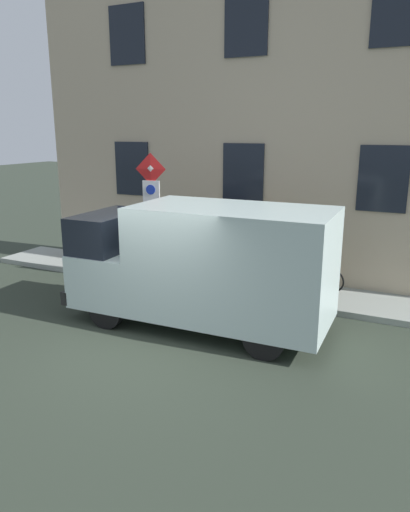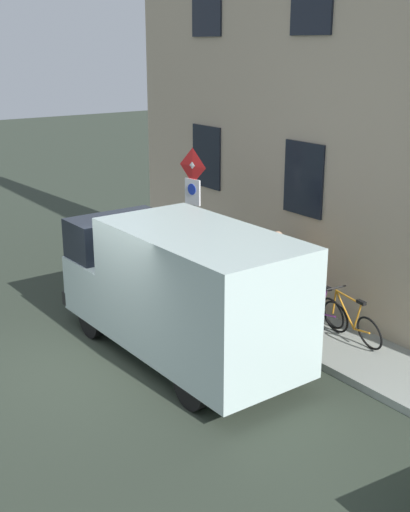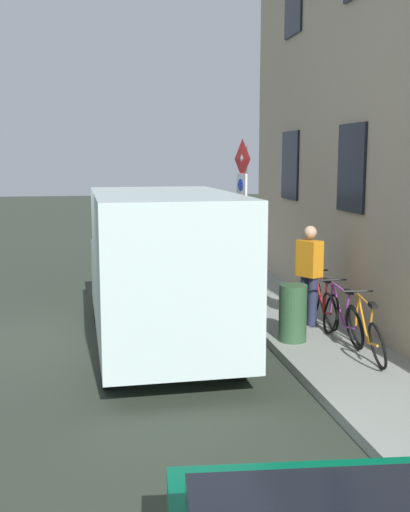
{
  "view_description": "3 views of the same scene",
  "coord_description": "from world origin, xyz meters",
  "px_view_note": "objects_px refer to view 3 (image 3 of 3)",
  "views": [
    {
      "loc": [
        -6.94,
        -4.49,
        3.92
      ],
      "look_at": [
        2.32,
        -0.05,
        1.2
      ],
      "focal_mm": 33.69,
      "sensor_mm": 36.0,
      "label": 1
    },
    {
      "loc": [
        -4.7,
        -9.68,
        5.46
      ],
      "look_at": [
        3.12,
        1.27,
        1.13
      ],
      "focal_mm": 46.53,
      "sensor_mm": 36.0,
      "label": 2
    },
    {
      "loc": [
        0.32,
        -10.21,
        3.01
      ],
      "look_at": [
        2.35,
        1.14,
        1.19
      ],
      "focal_mm": 44.19,
      "sensor_mm": 36.0,
      "label": 3
    }
  ],
  "objects_px": {
    "delivery_van": "(159,265)",
    "bicycle_orange": "(366,332)",
    "pedestrian": "(309,272)",
    "sign_post_stacked": "(243,197)",
    "litter_bin": "(293,313)",
    "bicycle_red": "(322,304)",
    "bicycle_purple": "(342,317)"
  },
  "relations": [
    {
      "from": "sign_post_stacked",
      "to": "bicycle_purple",
      "type": "xyz_separation_m",
      "value": [
        0.92,
        -2.93,
        -1.72
      ]
    },
    {
      "from": "delivery_van",
      "to": "bicycle_orange",
      "type": "xyz_separation_m",
      "value": [
        2.83,
        -1.46,
        -0.82
      ]
    },
    {
      "from": "bicycle_orange",
      "to": "bicycle_purple",
      "type": "relative_size",
      "value": 1.0
    },
    {
      "from": "bicycle_orange",
      "to": "pedestrian",
      "type": "height_order",
      "value": "pedestrian"
    },
    {
      "from": "bicycle_purple",
      "to": "litter_bin",
      "type": "height_order",
      "value": "litter_bin"
    },
    {
      "from": "delivery_van",
      "to": "litter_bin",
      "type": "relative_size",
      "value": 5.97
    },
    {
      "from": "bicycle_purple",
      "to": "pedestrian",
      "type": "distance_m",
      "value": 1.14
    },
    {
      "from": "sign_post_stacked",
      "to": "litter_bin",
      "type": "distance_m",
      "value": 3.29
    },
    {
      "from": "bicycle_purple",
      "to": "delivery_van",
      "type": "bearing_deg",
      "value": 80.19
    },
    {
      "from": "bicycle_orange",
      "to": "bicycle_purple",
      "type": "height_order",
      "value": "same"
    },
    {
      "from": "litter_bin",
      "to": "pedestrian",
      "type": "bearing_deg",
      "value": 57.24
    },
    {
      "from": "sign_post_stacked",
      "to": "litter_bin",
      "type": "height_order",
      "value": "sign_post_stacked"
    },
    {
      "from": "sign_post_stacked",
      "to": "bicycle_orange",
      "type": "relative_size",
      "value": 1.8
    },
    {
      "from": "pedestrian",
      "to": "litter_bin",
      "type": "distance_m",
      "value": 1.16
    },
    {
      "from": "bicycle_orange",
      "to": "pedestrian",
      "type": "bearing_deg",
      "value": 14.07
    },
    {
      "from": "pedestrian",
      "to": "sign_post_stacked",
      "type": "bearing_deg",
      "value": 81.22
    },
    {
      "from": "pedestrian",
      "to": "bicycle_purple",
      "type": "bearing_deg",
      "value": -106.22
    },
    {
      "from": "bicycle_purple",
      "to": "bicycle_red",
      "type": "xyz_separation_m",
      "value": [
        0.0,
        0.89,
        0.0
      ]
    },
    {
      "from": "delivery_van",
      "to": "litter_bin",
      "type": "xyz_separation_m",
      "value": [
        2.05,
        -0.49,
        -0.74
      ]
    },
    {
      "from": "bicycle_orange",
      "to": "bicycle_purple",
      "type": "bearing_deg",
      "value": 7.56
    },
    {
      "from": "bicycle_orange",
      "to": "pedestrian",
      "type": "relative_size",
      "value": 1.0
    },
    {
      "from": "sign_post_stacked",
      "to": "pedestrian",
      "type": "height_order",
      "value": "sign_post_stacked"
    },
    {
      "from": "sign_post_stacked",
      "to": "bicycle_red",
      "type": "xyz_separation_m",
      "value": [
        0.92,
        -2.04,
        -1.72
      ]
    },
    {
      "from": "delivery_van",
      "to": "litter_bin",
      "type": "bearing_deg",
      "value": -104.63
    },
    {
      "from": "bicycle_red",
      "to": "pedestrian",
      "type": "height_order",
      "value": "pedestrian"
    },
    {
      "from": "bicycle_red",
      "to": "litter_bin",
      "type": "distance_m",
      "value": 1.13
    },
    {
      "from": "delivery_van",
      "to": "bicycle_orange",
      "type": "distance_m",
      "value": 3.29
    },
    {
      "from": "sign_post_stacked",
      "to": "delivery_van",
      "type": "distance_m",
      "value": 3.17
    },
    {
      "from": "delivery_van",
      "to": "bicycle_orange",
      "type": "bearing_deg",
      "value": -118.59
    },
    {
      "from": "delivery_van",
      "to": "bicycle_red",
      "type": "height_order",
      "value": "delivery_van"
    },
    {
      "from": "bicycle_purple",
      "to": "litter_bin",
      "type": "distance_m",
      "value": 0.79
    },
    {
      "from": "bicycle_purple",
      "to": "pedestrian",
      "type": "xyz_separation_m",
      "value": [
        -0.21,
        0.97,
        0.56
      ]
    }
  ]
}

